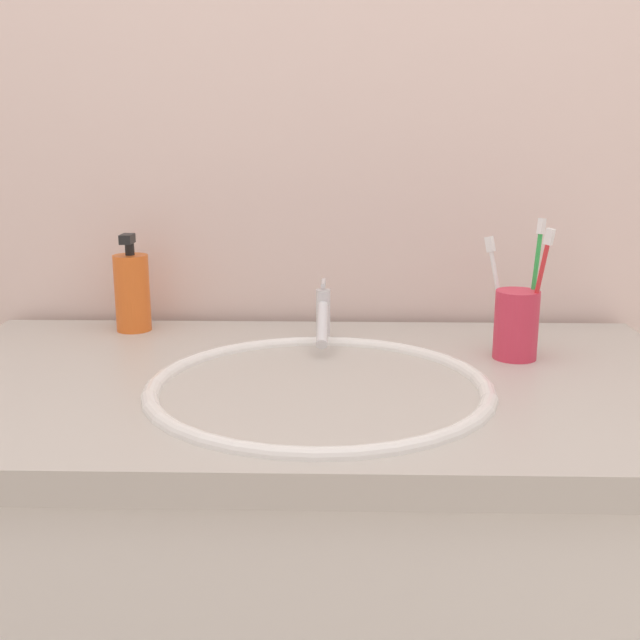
{
  "coord_description": "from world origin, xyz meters",
  "views": [
    {
      "loc": [
        0.04,
        -1.05,
        1.2
      ],
      "look_at": [
        0.02,
        -0.03,
        0.94
      ],
      "focal_mm": 42.91,
      "sensor_mm": 36.0,
      "label": 1
    }
  ],
  "objects": [
    {
      "name": "tiled_wall_back",
      "position": [
        0.0,
        0.37,
        1.2
      ],
      "size": [
        2.35,
        0.04,
        2.4
      ],
      "primitive_type": "cube",
      "color": "beige",
      "rests_on": "ground"
    },
    {
      "name": "vanity_counter",
      "position": [
        0.0,
        0.0,
        0.43
      ],
      "size": [
        1.15,
        0.65,
        0.85
      ],
      "color": "silver",
      "rests_on": "ground"
    },
    {
      "name": "sink_basin",
      "position": [
        0.02,
        -0.06,
        0.82
      ],
      "size": [
        0.48,
        0.48,
        0.1
      ],
      "color": "white",
      "rests_on": "vanity_counter"
    },
    {
      "name": "faucet",
      "position": [
        0.02,
        0.17,
        0.9
      ],
      "size": [
        0.02,
        0.15,
        0.1
      ],
      "color": "silver",
      "rests_on": "sink_basin"
    },
    {
      "name": "toothbrush_cup",
      "position": [
        0.32,
        0.1,
        0.91
      ],
      "size": [
        0.07,
        0.07,
        0.11
      ],
      "primitive_type": "cylinder",
      "color": "#D8334C",
      "rests_on": "vanity_counter"
    },
    {
      "name": "toothbrush_white",
      "position": [
        0.29,
        0.13,
        0.96
      ],
      "size": [
        0.05,
        0.05,
        0.18
      ],
      "color": "white",
      "rests_on": "toothbrush_cup"
    },
    {
      "name": "toothbrush_green",
      "position": [
        0.35,
        0.11,
        0.98
      ],
      "size": [
        0.03,
        0.03,
        0.21
      ],
      "color": "green",
      "rests_on": "toothbrush_cup"
    },
    {
      "name": "toothbrush_red",
      "position": [
        0.35,
        0.08,
        0.97
      ],
      "size": [
        0.04,
        0.03,
        0.2
      ],
      "color": "red",
      "rests_on": "toothbrush_cup"
    },
    {
      "name": "soap_dispenser",
      "position": [
        -0.32,
        0.26,
        0.92
      ],
      "size": [
        0.06,
        0.06,
        0.17
      ],
      "color": "orange",
      "rests_on": "vanity_counter"
    }
  ]
}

